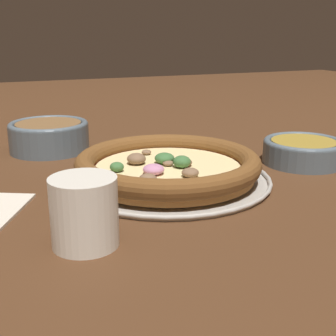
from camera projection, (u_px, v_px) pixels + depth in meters
ground_plane at (168, 182)px, 0.73m from camera, size 3.00×3.00×0.00m
pizza_tray at (168, 179)px, 0.73m from camera, size 0.32×0.32×0.01m
pizza at (168, 165)px, 0.72m from camera, size 0.29×0.29×0.04m
bowl_near at (303, 150)px, 0.82m from camera, size 0.14×0.14×0.04m
bowl_far at (49, 135)px, 0.90m from camera, size 0.15×0.15×0.06m
drinking_cup at (84, 212)px, 0.51m from camera, size 0.07×0.07×0.08m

